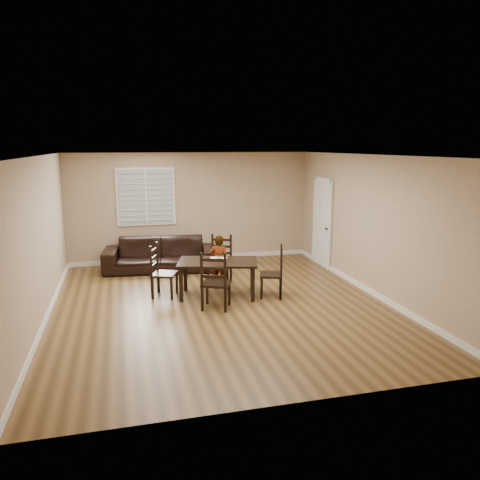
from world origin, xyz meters
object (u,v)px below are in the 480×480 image
object	(u,v)px
donut	(219,258)
chair_far	(214,284)
chair_left	(158,273)
chair_right	(277,274)
dining_table	(218,266)
chair_near	(221,261)
child	(219,262)
sofa	(161,254)

from	to	relation	value
donut	chair_far	bearing A→B (deg)	-106.75
chair_left	chair_right	size ratio (longest dim) A/B	1.03
dining_table	chair_far	distance (m)	0.82
chair_near	chair_left	world-z (taller)	chair_near
child	donut	world-z (taller)	child
chair_right	child	bearing A→B (deg)	-111.60
chair_left	child	size ratio (longest dim) A/B	0.93
chair_far	sofa	xyz separation A→B (m)	(-0.68, 2.98, -0.11)
dining_table	donut	bearing A→B (deg)	83.66
dining_table	donut	size ratio (longest dim) A/B	14.85
donut	sofa	bearing A→B (deg)	115.24
chair_near	chair_right	distance (m)	1.49
chair_far	donut	bearing A→B (deg)	-83.24
chair_near	chair_far	size ratio (longest dim) A/B	0.97
chair_near	donut	xyz separation A→B (m)	(-0.20, -0.77, 0.26)
donut	child	bearing A→B (deg)	78.40
chair_left	donut	distance (m)	1.21
chair_near	chair_right	bearing A→B (deg)	-31.10
dining_table	sofa	distance (m)	2.39
child	donut	bearing A→B (deg)	103.52
chair_far	dining_table	bearing A→B (deg)	-82.39
dining_table	child	bearing A→B (deg)	90.00
dining_table	child	distance (m)	0.54
chair_far	chair_right	world-z (taller)	chair_far
child	sofa	size ratio (longest dim) A/B	0.43
chair_left	child	world-z (taller)	child
chair_left	donut	bearing A→B (deg)	-75.73
chair_left	child	xyz separation A→B (m)	(1.25, 0.22, 0.08)
chair_far	sofa	distance (m)	3.06
chair_near	chair_far	world-z (taller)	chair_far
chair_left	child	bearing A→B (deg)	-58.61
donut	chair_right	bearing A→B (deg)	-23.35
donut	sofa	distance (m)	2.29
child	chair_right	bearing A→B (deg)	165.06
dining_table	chair_left	bearing A→B (deg)	179.27
sofa	chair_right	bearing A→B (deg)	-44.22
chair_far	chair_left	xyz separation A→B (m)	(-0.89, 1.08, -0.02)
donut	chair_left	bearing A→B (deg)	173.00
dining_table	child	size ratio (longest dim) A/B	1.51
child	sofa	xyz separation A→B (m)	(-1.04, 1.68, -0.17)
chair_left	sofa	distance (m)	1.91
chair_near	sofa	size ratio (longest dim) A/B	0.40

